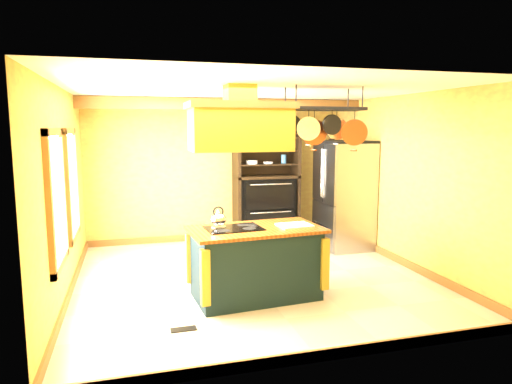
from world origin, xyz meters
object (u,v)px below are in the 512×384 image
range_hood (240,124)px  refrigerator (344,197)px  pot_rack (324,119)px  hutch (266,196)px  kitchen_island (255,262)px

range_hood → refrigerator: (2.42, 2.01, -1.29)m
pot_rack → refrigerator: 2.76m
range_hood → hutch: size_ratio=0.58×
refrigerator → hutch: hutch is taller
refrigerator → kitchen_island: bearing=-138.0°
pot_rack → hutch: 3.32m
kitchen_island → hutch: 3.18m
refrigerator → hutch: (-1.20, 0.98, -0.07)m
range_hood → pot_rack: 1.12m
hutch → pot_rack: bearing=-92.2°
kitchen_island → range_hood: (-0.20, -0.00, 1.76)m
kitchen_island → hutch: hutch is taller
kitchen_island → refrigerator: bearing=37.2°
kitchen_island → pot_rack: 2.04m
refrigerator → hutch: bearing=140.6°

